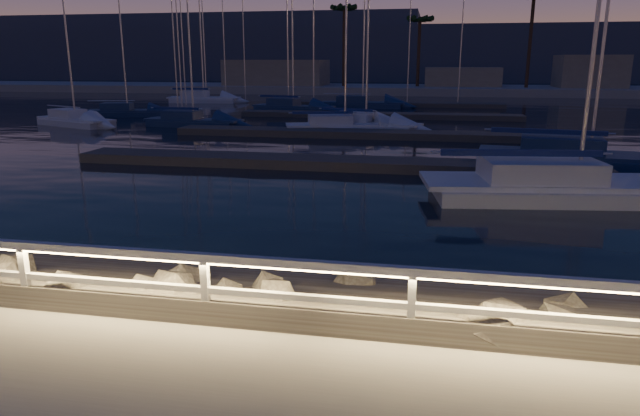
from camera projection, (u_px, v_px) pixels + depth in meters
The scene contains 20 objects.
ground at pixel (145, 315), 8.69m from camera, with size 400.00×400.00×0.00m, color #9D998E.
harbor_water at pixel (369, 133), 38.60m from camera, with size 400.00×440.00×0.60m.
guard_rail at pixel (137, 267), 8.51m from camera, with size 44.11×0.12×1.06m.
riprap at pixel (266, 295), 10.10m from camera, with size 36.48×2.55×1.36m.
floating_docks at pixel (371, 122), 39.67m from camera, with size 22.00×36.00×0.40m.
far_shore at pixel (402, 87), 79.01m from camera, with size 160.00×14.00×5.20m.
palm_left at pixel (344, 12), 76.05m from camera, with size 3.00×3.00×11.20m.
palm_center at pixel (420, 22), 75.49m from camera, with size 3.00×3.00×9.70m.
palm_right at pixel (534, 1), 71.38m from camera, with size 3.00×3.00×12.20m.
distant_hills at pixel (325, 57), 138.64m from camera, with size 230.00×37.50×18.00m.
sailboat_c at pixel (583, 157), 23.93m from camera, with size 9.24×3.89×15.22m.
sailboat_d at pixel (569, 185), 18.49m from camera, with size 10.22×4.32×16.76m.
sailboat_e at pixel (74, 120), 39.41m from camera, with size 6.77×4.24×11.29m.
sailboat_f at pixel (191, 121), 38.96m from camera, with size 6.89×2.66×11.46m.
sailboat_g at pixel (342, 126), 35.94m from camera, with size 7.64×4.20×12.51m.
sailboat_i at pixel (126, 111), 46.01m from camera, with size 6.67×3.39×11.02m.
sailboat_j at pixel (363, 124), 36.96m from camera, with size 7.37×4.04×12.12m.
sailboat_k at pixel (360, 103), 54.63m from camera, with size 7.96×2.54×13.40m.
sailboat_m at pixel (202, 98), 61.23m from camera, with size 7.76×2.86×13.03m.
sailboat_n at pixel (291, 107), 50.42m from camera, with size 7.60×3.77×12.48m.
Camera 1 is at (4.15, -7.34, 3.76)m, focal length 32.00 mm.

